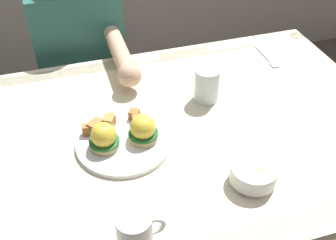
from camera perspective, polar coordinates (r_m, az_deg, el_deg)
dining_table at (r=1.30m, az=3.84°, el=-4.18°), size 1.20×0.90×0.74m
eggs_benedict_plate at (r=1.15m, az=-6.29°, el=-2.34°), size 0.27×0.27×0.09m
fruit_bowl at (r=1.07m, az=11.80°, el=-7.31°), size 0.12×0.12×0.06m
coffee_mug at (r=0.92m, az=-4.54°, el=-15.04°), size 0.11×0.08×0.09m
fork at (r=1.57m, az=13.65°, el=8.34°), size 0.02×0.16×0.00m
water_glass_near at (r=1.30m, az=5.38°, el=4.74°), size 0.08×0.08×0.11m
diner_person at (r=1.72m, az=-11.68°, el=7.90°), size 0.34×0.54×1.14m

